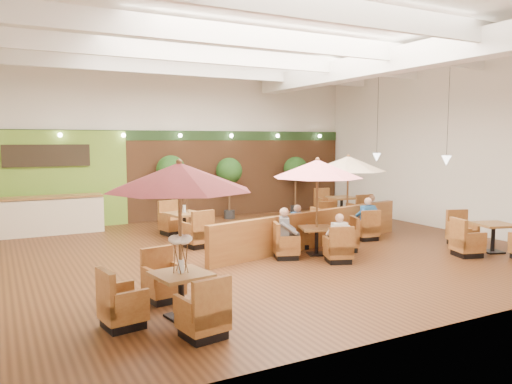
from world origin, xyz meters
TOP-DOWN VIEW (x-y plane):
  - room at (0.25, 1.22)m, footprint 14.04×14.00m
  - service_counter at (-4.40, 5.10)m, footprint 3.00×0.75m
  - booth_divider at (1.69, -0.25)m, footprint 6.96×1.81m
  - table_0 at (-3.37, -3.72)m, footprint 2.50×2.61m
  - table_1 at (1.22, -1.04)m, footprint 2.55×2.55m
  - table_2 at (3.57, 0.73)m, footprint 2.48×2.48m
  - table_3 at (-1.13, 2.21)m, footprint 1.09×2.86m
  - table_4 at (5.12, -2.94)m, footprint 1.89×2.71m
  - table_5 at (5.40, 3.39)m, footprint 0.96×2.73m
  - topiary_0 at (-0.50, 5.30)m, footprint 1.02×1.02m
  - topiary_1 at (1.72, 5.30)m, footprint 0.97×0.97m
  - topiary_2 at (4.60, 5.30)m, footprint 0.96×0.96m
  - diner_0 at (1.22, -1.94)m, footprint 0.39×0.35m
  - diner_1 at (1.22, -0.15)m, footprint 0.39×0.38m
  - diner_2 at (0.32, -1.04)m, footprint 0.43×0.45m
  - diner_3 at (3.57, -0.17)m, footprint 0.39×0.32m
  - diner_4 at (4.47, 0.73)m, footprint 0.35×0.39m

SIDE VIEW (x-z plane):
  - table_4 at x=5.12m, z-range -0.12..0.84m
  - table_5 at x=5.40m, z-range -0.12..0.89m
  - booth_divider at x=1.69m, z-range 0.00..0.98m
  - table_3 at x=-1.13m, z-range -0.29..1.30m
  - service_counter at x=-4.40m, z-range -0.01..1.17m
  - diner_1 at x=1.22m, z-range 0.37..1.08m
  - diner_0 at x=1.22m, z-range 0.37..1.09m
  - diner_4 at x=4.47m, z-range 0.37..1.09m
  - diner_3 at x=3.57m, z-range 0.36..1.15m
  - diner_2 at x=0.32m, z-range 0.36..1.16m
  - topiary_2 at x=4.60m, z-range 0.55..2.78m
  - topiary_1 at x=1.72m, z-range 0.55..2.80m
  - table_1 at x=1.22m, z-range 0.46..2.92m
  - table_2 at x=3.57m, z-range 0.46..2.92m
  - topiary_0 at x=-0.50m, z-range 0.58..2.95m
  - table_0 at x=-3.37m, z-range 0.56..3.15m
  - room at x=0.25m, z-range 0.87..6.39m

